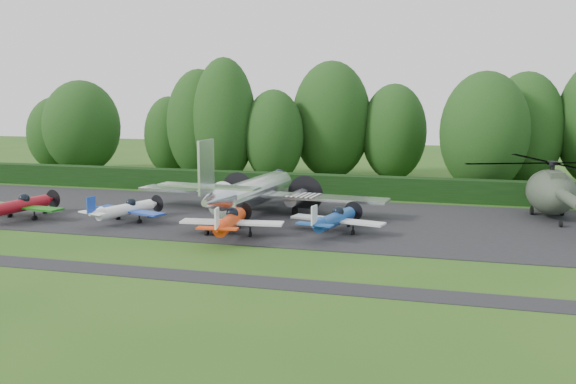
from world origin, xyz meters
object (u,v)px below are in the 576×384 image
(light_plane_white, at_px, (126,209))
(light_plane_blue, at_px, (335,219))
(helicopter, at_px, (551,188))
(transport_plane, at_px, (252,192))
(light_plane_orange, at_px, (230,221))
(sign_board, at_px, (563,193))
(light_plane_red, at_px, (19,206))

(light_plane_white, height_order, light_plane_blue, light_plane_blue)
(light_plane_blue, bearing_deg, helicopter, 21.00)
(transport_plane, distance_m, light_plane_white, 9.59)
(light_plane_white, xyz_separation_m, light_plane_blue, (15.52, 0.28, 0.05))
(transport_plane, distance_m, light_plane_orange, 7.69)
(transport_plane, distance_m, light_plane_blue, 8.91)
(light_plane_white, xyz_separation_m, sign_board, (31.75, 15.01, 0.22))
(light_plane_white, bearing_deg, light_plane_orange, -34.47)
(light_plane_red, relative_size, sign_board, 2.25)
(light_plane_red, bearing_deg, transport_plane, 11.65)
(light_plane_orange, distance_m, light_plane_blue, 7.01)
(light_plane_red, distance_m, light_plane_white, 8.32)
(helicopter, xyz_separation_m, sign_board, (1.54, 4.97, -1.11))
(light_plane_white, bearing_deg, transport_plane, 13.15)
(light_plane_blue, relative_size, sign_board, 2.16)
(light_plane_orange, distance_m, helicopter, 24.59)
(helicopter, bearing_deg, light_plane_orange, -143.97)
(light_plane_red, relative_size, light_plane_white, 1.10)
(transport_plane, relative_size, light_plane_red, 2.87)
(light_plane_white, relative_size, light_plane_orange, 0.91)
(transport_plane, xyz_separation_m, light_plane_orange, (1.01, -7.59, -0.75))
(transport_plane, xyz_separation_m, light_plane_white, (-8.07, -5.11, -0.85))
(light_plane_orange, relative_size, helicopter, 0.46)
(transport_plane, relative_size, light_plane_white, 3.16)
(light_plane_blue, distance_m, helicopter, 17.68)
(transport_plane, bearing_deg, light_plane_white, -152.67)
(transport_plane, height_order, light_plane_red, transport_plane)
(light_plane_white, distance_m, light_plane_blue, 15.52)
(light_plane_white, bearing_deg, sign_board, 6.15)
(transport_plane, bearing_deg, sign_board, 17.73)
(sign_board, bearing_deg, transport_plane, -151.85)
(light_plane_orange, height_order, light_plane_blue, light_plane_orange)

